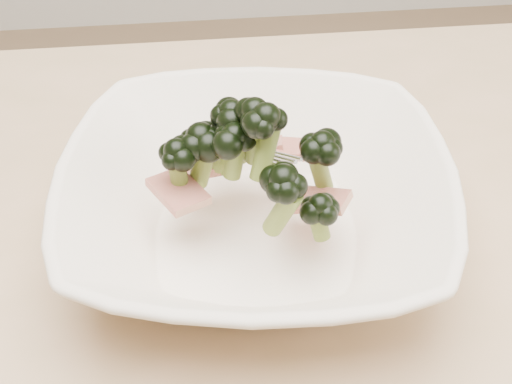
% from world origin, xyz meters
% --- Properties ---
extents(dining_table, '(1.20, 0.80, 0.75)m').
position_xyz_m(dining_table, '(0.00, 0.00, 0.65)').
color(dining_table, tan).
rests_on(dining_table, ground).
extents(broccoli_dish, '(0.35, 0.35, 0.14)m').
position_xyz_m(broccoli_dish, '(0.04, 0.04, 0.79)').
color(broccoli_dish, white).
rests_on(broccoli_dish, dining_table).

